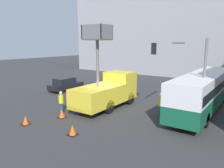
{
  "coord_description": "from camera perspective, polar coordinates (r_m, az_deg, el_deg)",
  "views": [
    {
      "loc": [
        10.52,
        -14.12,
        5.48
      ],
      "look_at": [
        -0.31,
        1.25,
        1.94
      ],
      "focal_mm": 35.0,
      "sensor_mm": 36.0,
      "label": 1
    }
  ],
  "objects": [
    {
      "name": "city_bus",
      "position": [
        19.26,
        22.9,
        -1.2
      ],
      "size": [
        2.42,
        12.16,
        3.06
      ],
      "rotation": [
        0.0,
        0.0,
        1.66
      ],
      "color": "#145638",
      "rests_on": "ground_plane"
    },
    {
      "name": "road_worker_near_truck",
      "position": [
        17.75,
        -13.14,
        -4.67
      ],
      "size": [
        0.38,
        0.38,
        1.76
      ],
      "rotation": [
        0.0,
        0.0,
        3.28
      ],
      "color": "navy",
      "rests_on": "ground_plane"
    },
    {
      "name": "traffic_cone_near_truck",
      "position": [
        16.16,
        -21.65,
        -8.87
      ],
      "size": [
        0.53,
        0.53,
        0.61
      ],
      "color": "black",
      "rests_on": "ground_plane"
    },
    {
      "name": "ground_plane",
      "position": [
        18.44,
        -1.47,
        -6.62
      ],
      "size": [
        120.0,
        120.0,
        0.0
      ],
      "primitive_type": "plane",
      "color": "#333335"
    },
    {
      "name": "building_backdrop_far",
      "position": [
        40.45,
        20.61,
        13.57
      ],
      "size": [
        44.0,
        10.0,
        15.98
      ],
      "color": "#9E9EA3",
      "rests_on": "ground_plane"
    },
    {
      "name": "traffic_light_pole",
      "position": [
        16.94,
        18.37,
        5.01
      ],
      "size": [
        4.04,
        3.79,
        5.79
      ],
      "color": "slate",
      "rests_on": "ground_plane"
    },
    {
      "name": "road_worker_directing",
      "position": [
        16.79,
        12.61,
        -5.4
      ],
      "size": [
        0.38,
        0.38,
        1.82
      ],
      "rotation": [
        0.0,
        0.0,
        0.86
      ],
      "color": "navy",
      "rests_on": "ground_plane"
    },
    {
      "name": "parked_car_curbside",
      "position": [
        26.04,
        -12.05,
        -0.02
      ],
      "size": [
        1.72,
        4.21,
        1.51
      ],
      "color": "black",
      "rests_on": "ground_plane"
    },
    {
      "name": "traffic_cone_mid_road",
      "position": [
        16.77,
        -12.98,
        -7.59
      ],
      "size": [
        0.56,
        0.56,
        0.64
      ],
      "color": "black",
      "rests_on": "ground_plane"
    },
    {
      "name": "utility_truck",
      "position": [
        18.64,
        -1.27,
        -1.56
      ],
      "size": [
        2.48,
        6.49,
        6.84
      ],
      "color": "yellow",
      "rests_on": "ground_plane"
    },
    {
      "name": "traffic_cone_far_side",
      "position": [
        13.66,
        -10.27,
        -11.8
      ],
      "size": [
        0.56,
        0.56,
        0.64
      ],
      "color": "black",
      "rests_on": "ground_plane"
    }
  ]
}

